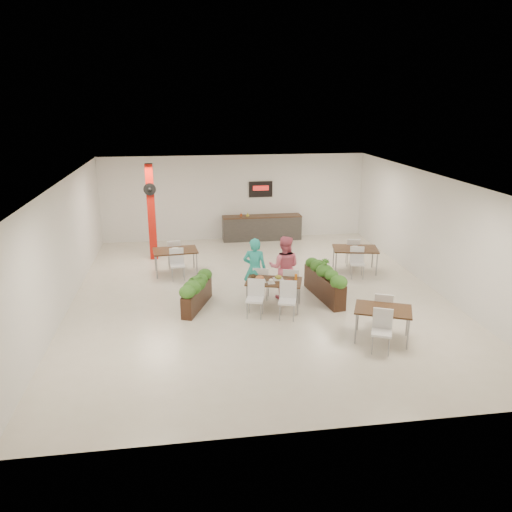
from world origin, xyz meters
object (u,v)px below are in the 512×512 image
at_px(main_table, 273,285).
at_px(side_table_b, 355,252).
at_px(diner_woman, 284,267).
at_px(side_table_c, 383,314).
at_px(diner_man, 255,269).
at_px(service_counter, 262,227).
at_px(planter_left, 197,290).
at_px(red_column, 151,211).
at_px(side_table_a, 175,253).
at_px(planter_right, 324,280).

xyz_separation_m(main_table, side_table_b, (3.04, 2.50, 0.01)).
relative_size(diner_woman, side_table_c, 1.05).
bearing_deg(main_table, diner_man, 120.85).
height_order(service_counter, planter_left, service_counter).
xyz_separation_m(service_counter, diner_man, (-1.14, -5.96, 0.37)).
distance_m(diner_man, diner_woman, 0.80).
bearing_deg(red_column, side_table_b, -19.64).
distance_m(main_table, planter_left, 1.98).
relative_size(red_column, diner_man, 1.87).
relative_size(side_table_a, side_table_b, 0.99).
bearing_deg(diner_woman, side_table_c, 138.02).
bearing_deg(service_counter, diner_woman, -93.26).
height_order(main_table, diner_man, diner_man).
relative_size(main_table, side_table_b, 1.14).
distance_m(service_counter, side_table_a, 4.76).
distance_m(diner_woman, planter_right, 1.14).
xyz_separation_m(red_column, side_table_c, (5.33, -6.85, -1.02)).
relative_size(diner_woman, planter_right, 0.83).
bearing_deg(red_column, planter_left, -73.58).
height_order(main_table, planter_left, same).
distance_m(service_counter, planter_left, 6.84).
bearing_deg(red_column, side_table_c, -52.10).
bearing_deg(service_counter, side_table_c, -81.30).
height_order(diner_woman, side_table_a, diner_woman).
bearing_deg(side_table_b, side_table_c, -89.98).
bearing_deg(side_table_a, planter_right, -39.36).
relative_size(planter_left, planter_right, 0.81).
xyz_separation_m(service_counter, diner_woman, (-0.34, -5.96, 0.38)).
bearing_deg(red_column, diner_man, -55.07).
height_order(diner_man, side_table_c, diner_man).
bearing_deg(side_table_c, main_table, 158.04).
bearing_deg(side_table_a, main_table, -57.13).
height_order(red_column, diner_woman, red_column).
relative_size(planter_right, side_table_a, 1.27).
bearing_deg(side_table_a, red_column, 109.05).
height_order(main_table, side_table_a, same).
bearing_deg(diner_man, red_column, -38.31).
relative_size(red_column, service_counter, 1.07).
height_order(main_table, planter_right, planter_right).
xyz_separation_m(red_column, service_counter, (4.00, 1.86, -1.15)).
distance_m(diner_man, side_table_a, 3.27).
bearing_deg(planter_right, side_table_b, 52.31).
distance_m(diner_man, planter_right, 1.91).
height_order(red_column, planter_left, red_column).
xyz_separation_m(main_table, planter_right, (1.48, 0.48, -0.12)).
distance_m(red_column, main_table, 5.84).
xyz_separation_m(main_table, planter_left, (-1.95, 0.33, -0.14)).
distance_m(planter_right, side_table_b, 2.55).
bearing_deg(planter_right, diner_woman, 171.07).
xyz_separation_m(planter_left, planter_right, (3.43, 0.15, 0.02)).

